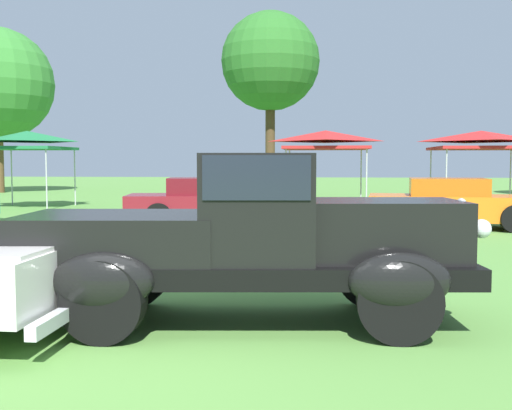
# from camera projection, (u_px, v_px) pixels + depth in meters

# --- Properties ---
(ground_plane) EXTENTS (120.00, 120.00, 0.00)m
(ground_plane) POSITION_uv_depth(u_px,v_px,m) (160.00, 332.00, 5.97)
(ground_plane) COLOR #568C3D
(feature_pickup_truck) EXTENTS (4.60, 2.14, 1.70)m
(feature_pickup_truck) POSITION_uv_depth(u_px,v_px,m) (249.00, 237.00, 6.26)
(feature_pickup_truck) COLOR black
(feature_pickup_truck) RESTS_ON ground_plane
(show_car_burgundy) EXTENTS (4.46, 2.31, 1.22)m
(show_car_burgundy) POSITION_uv_depth(u_px,v_px,m) (211.00, 202.00, 15.77)
(show_car_burgundy) COLOR maroon
(show_car_burgundy) RESTS_ON ground_plane
(show_car_orange) EXTENTS (4.27, 2.11, 1.22)m
(show_car_orange) POSITION_uv_depth(u_px,v_px,m) (453.00, 204.00, 15.29)
(show_car_orange) COLOR orange
(show_car_orange) RESTS_ON ground_plane
(canopy_tent_left_field) EXTENTS (2.73, 2.73, 2.71)m
(canopy_tent_left_field) POSITION_uv_depth(u_px,v_px,m) (27.00, 139.00, 22.05)
(canopy_tent_left_field) COLOR #B7B7BC
(canopy_tent_left_field) RESTS_ON ground_plane
(canopy_tent_center_field) EXTENTS (2.93, 2.93, 2.71)m
(canopy_tent_center_field) POSITION_uv_depth(u_px,v_px,m) (326.00, 139.00, 21.75)
(canopy_tent_center_field) COLOR #B7B7BC
(canopy_tent_center_field) RESTS_ON ground_plane
(canopy_tent_right_field) EXTENTS (3.23, 3.23, 2.71)m
(canopy_tent_right_field) POSITION_uv_depth(u_px,v_px,m) (481.00, 139.00, 21.88)
(canopy_tent_right_field) COLOR #B7B7BC
(canopy_tent_right_field) RESTS_ON ground_plane
(treeline_mid_left) EXTENTS (4.49, 4.49, 8.45)m
(treeline_mid_left) POSITION_uv_depth(u_px,v_px,m) (270.00, 62.00, 28.52)
(treeline_mid_left) COLOR #47331E
(treeline_mid_left) RESTS_ON ground_plane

